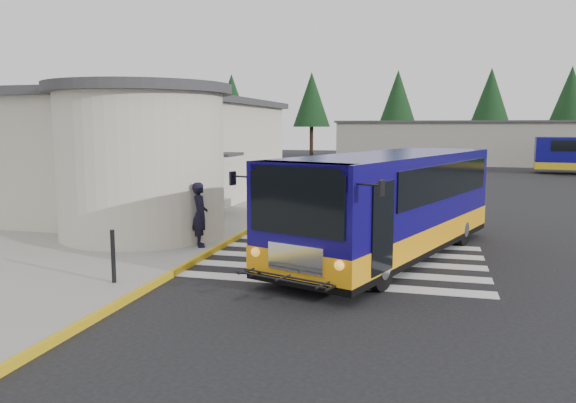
% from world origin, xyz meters
% --- Properties ---
extents(ground, '(140.00, 140.00, 0.00)m').
position_xyz_m(ground, '(0.00, 0.00, 0.00)').
color(ground, black).
rests_on(ground, ground).
extents(sidewalk, '(10.00, 34.00, 0.15)m').
position_xyz_m(sidewalk, '(-9.00, 4.00, 0.07)').
color(sidewalk, gray).
rests_on(sidewalk, ground).
extents(curb_strip, '(0.12, 34.00, 0.16)m').
position_xyz_m(curb_strip, '(-4.05, 4.00, 0.08)').
color(curb_strip, gold).
rests_on(curb_strip, ground).
extents(station_building, '(12.70, 18.70, 4.80)m').
position_xyz_m(station_building, '(-10.84, 6.91, 2.57)').
color(station_building, beige).
rests_on(station_building, ground).
extents(crosswalk, '(8.00, 5.35, 0.01)m').
position_xyz_m(crosswalk, '(-0.50, -0.80, 0.01)').
color(crosswalk, silver).
rests_on(crosswalk, ground).
extents(depot_building, '(26.40, 8.40, 4.20)m').
position_xyz_m(depot_building, '(6.00, 42.00, 2.11)').
color(depot_building, gray).
rests_on(depot_building, ground).
extents(tree_line, '(58.40, 4.40, 10.00)m').
position_xyz_m(tree_line, '(6.29, 50.00, 6.77)').
color(tree_line, black).
rests_on(tree_line, ground).
extents(transit_bus, '(6.22, 10.49, 2.89)m').
position_xyz_m(transit_bus, '(0.90, -0.10, 1.38)').
color(transit_bus, '#110864').
rests_on(transit_bus, ground).
extents(pedestrian_a, '(0.74, 0.82, 1.89)m').
position_xyz_m(pedestrian_a, '(-4.50, -0.73, 1.09)').
color(pedestrian_a, black).
rests_on(pedestrian_a, sidewalk).
extents(pedestrian_b, '(0.93, 0.99, 1.63)m').
position_xyz_m(pedestrian_b, '(-6.08, -1.00, 0.97)').
color(pedestrian_b, black).
rests_on(pedestrian_b, sidewalk).
extents(bollard, '(0.10, 0.10, 1.21)m').
position_xyz_m(bollard, '(-4.86, -4.80, 0.75)').
color(bollard, black).
rests_on(bollard, sidewalk).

